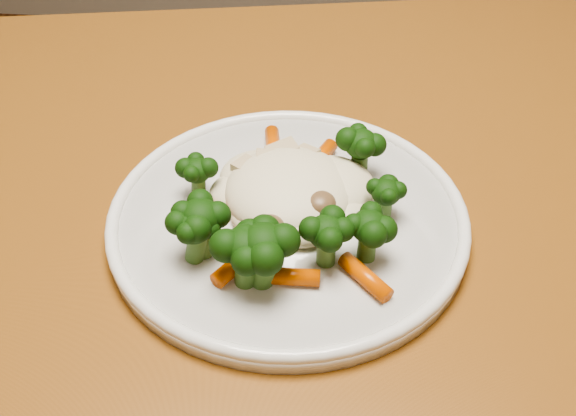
# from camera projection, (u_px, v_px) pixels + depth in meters

# --- Properties ---
(dining_table) EXTENTS (1.43, 1.08, 0.75)m
(dining_table) POSITION_uv_depth(u_px,v_px,m) (167.00, 368.00, 0.56)
(dining_table) COLOR brown
(dining_table) RESTS_ON ground
(plate) EXTENTS (0.27, 0.27, 0.01)m
(plate) POSITION_uv_depth(u_px,v_px,m) (288.00, 221.00, 0.55)
(plate) COLOR white
(plate) RESTS_ON dining_table
(meal) EXTENTS (0.18, 0.20, 0.05)m
(meal) POSITION_uv_depth(u_px,v_px,m) (283.00, 205.00, 0.52)
(meal) COLOR beige
(meal) RESTS_ON plate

